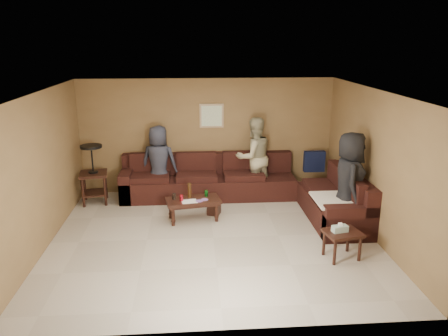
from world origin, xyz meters
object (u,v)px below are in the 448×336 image
(side_table_right, at_px, (342,235))
(waste_bin, at_px, (214,208))
(person_middle, at_px, (254,157))
(coffee_table, at_px, (193,202))
(person_left, at_px, (159,162))
(end_table_left, at_px, (93,173))
(sectional_sofa, at_px, (249,190))
(person_right, at_px, (349,182))

(side_table_right, relative_size, waste_bin, 2.27)
(person_middle, bearing_deg, coffee_table, 25.10)
(person_left, height_order, person_middle, person_middle)
(side_table_right, bearing_deg, end_table_left, 147.72)
(sectional_sofa, xyz_separation_m, person_left, (-1.85, 0.55, 0.46))
(sectional_sofa, bearing_deg, coffee_table, -148.61)
(coffee_table, height_order, waste_bin, coffee_table)
(sectional_sofa, distance_m, person_middle, 0.80)
(person_middle, bearing_deg, waste_bin, 29.59)
(sectional_sofa, distance_m, person_right, 2.13)
(person_left, xyz_separation_m, person_middle, (2.03, 0.02, 0.07))
(sectional_sofa, distance_m, waste_bin, 0.90)
(sectional_sofa, xyz_separation_m, person_middle, (0.17, 0.57, 0.54))
(sectional_sofa, distance_m, end_table_left, 3.22)
(sectional_sofa, xyz_separation_m, waste_bin, (-0.75, -0.46, -0.19))
(coffee_table, relative_size, person_right, 0.60)
(side_table_right, height_order, person_right, person_right)
(coffee_table, xyz_separation_m, person_middle, (1.33, 1.28, 0.50))
(side_table_right, xyz_separation_m, person_middle, (-0.97, 2.96, 0.47))
(end_table_left, distance_m, waste_bin, 2.63)
(waste_bin, bearing_deg, end_table_left, 161.54)
(side_table_right, bearing_deg, sectional_sofa, 115.61)
(end_table_left, height_order, person_left, person_left)
(person_left, bearing_deg, waste_bin, 149.84)
(waste_bin, distance_m, person_right, 2.60)
(person_right, bearing_deg, coffee_table, 88.80)
(sectional_sofa, bearing_deg, person_left, 163.33)
(sectional_sofa, height_order, person_right, person_right)
(sectional_sofa, relative_size, person_left, 2.94)
(end_table_left, bearing_deg, person_right, -18.98)
(coffee_table, distance_m, side_table_right, 2.84)
(waste_bin, relative_size, person_middle, 0.16)
(coffee_table, xyz_separation_m, person_right, (2.75, -0.59, 0.53))
(waste_bin, bearing_deg, coffee_table, -149.25)
(end_table_left, distance_m, side_table_right, 5.13)
(sectional_sofa, bearing_deg, person_right, -38.94)
(waste_bin, height_order, person_left, person_left)
(sectional_sofa, relative_size, waste_bin, 17.01)
(side_table_right, distance_m, person_right, 1.28)
(coffee_table, height_order, end_table_left, end_table_left)
(end_table_left, relative_size, person_middle, 0.72)
(end_table_left, bearing_deg, person_left, 8.49)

